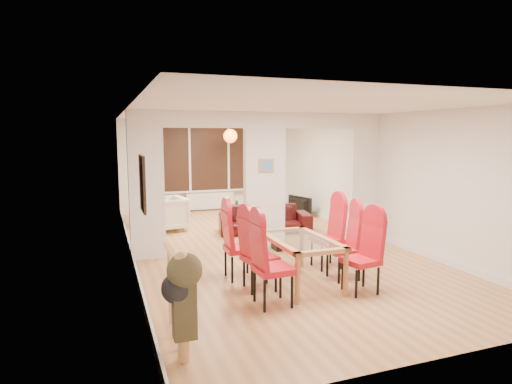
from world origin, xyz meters
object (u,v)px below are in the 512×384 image
dining_chair_lb (260,252)px  bowl (247,211)px  dining_chair_rb (344,245)px  television (297,206)px  coffee_table (243,215)px  dining_table (300,261)px  bottle (237,206)px  dining_chair_la (273,262)px  sofa (265,219)px  dining_chair_rc (327,235)px  dining_chair_lc (240,243)px  person (154,189)px  dining_chair_ra (361,255)px  armchair (166,214)px

dining_chair_lb → bowl: bearing=63.7°
dining_chair_rb → television: (1.53, 4.87, -0.27)m
dining_chair_rb → coffee_table: (0.01, 4.92, -0.43)m
dining_table → bottle: (0.57, 4.94, 0.02)m
dining_chair_la → sofa: (1.40, 3.95, -0.26)m
dining_table → dining_chair_la: dining_chair_la is taller
dining_chair_rc → dining_chair_lb: bearing=-160.3°
dining_chair_lc → bottle: 4.60m
dining_table → person: person is taller
dining_chair_la → sofa: bearing=68.2°
dining_chair_ra → armchair: size_ratio=1.25×
dining_chair_lc → armchair: size_ratio=1.28×
coffee_table → dining_table: bearing=-98.4°
dining_chair_ra → armchair: 5.25m
armchair → bottle: 2.02m
television → bottle: 1.68m
bottle → sofa: bearing=-84.2°
sofa → coffee_table: (-0.01, 1.55, -0.19)m
sofa → television: bearing=55.9°
dining_chair_lc → dining_chair_rb: 1.57m
dining_chair_la → armchair: bearing=95.5°
armchair → person: person is taller
dining_chair_la → dining_chair_lc: dining_chair_la is taller
dining_chair_lb → sofa: 3.64m
television → coffee_table: bearing=73.2°
person → bowl: person is taller
dining_chair_rc → coffee_table: bearing=87.7°
dining_chair_lc → sofa: 3.19m
dining_chair_ra → bottle: (-0.07, 5.54, -0.17)m
dining_chair_la → dining_chair_ra: (1.31, 0.00, -0.03)m
dining_chair_ra → sofa: size_ratio=0.52×
sofa → bottle: sofa is taller
dining_chair_lb → dining_chair_ra: dining_chair_lb is taller
dining_chair_rb → television: dining_chair_rb is taller
person → television: size_ratio=1.97×
sofa → coffee_table: 1.56m
dining_table → dining_chair_lc: dining_chair_lc is taller
bottle → bowl: bottle is taller
dining_chair_la → dining_chair_lc: bearing=91.6°
dining_table → dining_chair_lc: size_ratio=1.33×
dining_chair_rc → armchair: dining_chair_rc is taller
dining_table → television: dining_table is taller
dining_table → sofa: (0.73, 3.35, -0.04)m
dining_chair_rc → coffee_table: 4.36m
dining_chair_lc → dining_chair_ra: (1.39, -1.14, -0.01)m
dining_chair_rc → bottle: bearing=89.7°
dining_table → sofa: dining_table is taller
dining_chair_ra → person: size_ratio=0.59×
dining_chair_rb → bottle: dining_chair_rb is taller
sofa → television: (1.51, 1.50, -0.03)m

